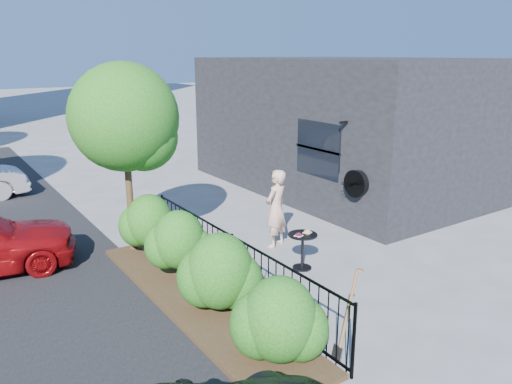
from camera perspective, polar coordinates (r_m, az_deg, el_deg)
ground at (r=9.94m, az=4.82°, el=-9.07°), size 120.00×120.00×0.00m
shop_building at (r=16.20m, az=10.28°, el=7.75°), size 6.22×9.00×4.00m
fence at (r=8.92m, az=-2.71°, el=-8.07°), size 0.05×6.05×1.10m
planting_bed at (r=8.84m, az=-6.64°, el=-12.14°), size 1.30×6.00×0.08m
shrubs at (r=8.68m, az=-6.49°, el=-7.85°), size 1.10×5.60×1.24m
patio_tree at (r=10.45m, az=-14.37°, el=7.55°), size 2.20×2.20×3.94m
cafe_table at (r=9.90m, az=5.34°, el=-6.03°), size 0.58×0.58×0.77m
woman at (r=10.89m, az=2.30°, el=-1.91°), size 0.74×0.62×1.73m
shovel at (r=7.20m, az=10.23°, el=-14.22°), size 0.45×0.17×1.33m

